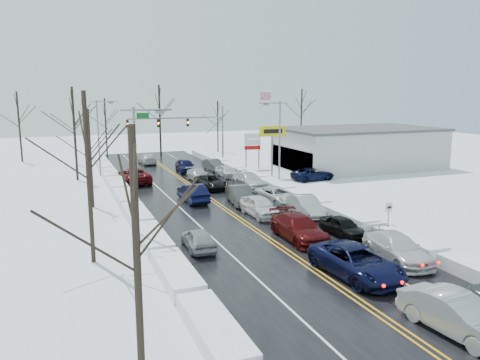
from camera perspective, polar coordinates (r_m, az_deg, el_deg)
name	(u,v)px	position (r m, az deg, el deg)	size (l,w,h in m)	color
ground	(238,218)	(37.44, -0.24, -4.66)	(160.00, 160.00, 0.00)	white
road_surface	(229,212)	(39.25, -1.29, -3.94)	(14.00, 84.00, 0.01)	black
snow_bank_left	(138,221)	(37.43, -12.33, -4.92)	(1.66, 72.00, 0.81)	white
snow_bank_right	(309,204)	(42.38, 8.42, -2.96)	(1.66, 72.00, 0.81)	white
traffic_signal_mast	(187,125)	(63.99, -6.44, 6.64)	(13.28, 0.39, 8.00)	slate
tires_plus_sign	(272,135)	(55.18, 3.98, 5.54)	(3.20, 0.34, 6.00)	slate
used_vehicles_sign	(253,144)	(60.80, 1.54, 4.45)	(2.20, 0.22, 4.65)	slate
speed_limit_sign	(389,212)	(34.32, 17.67, -3.79)	(0.55, 0.09, 2.35)	slate
flagpole	(261,119)	(69.76, 2.54, 7.39)	(1.87, 1.20, 10.00)	silver
dealership_building	(358,148)	(63.96, 14.18, 3.84)	(20.40, 12.40, 5.30)	#B9B8B4
streetlight_ne	(278,137)	(48.82, 4.65, 5.24)	(3.20, 0.25, 9.00)	slate
streetlight_sw	(139,165)	(30.41, -12.21, 1.74)	(3.20, 0.25, 9.00)	slate
streetlight_nw	(100,131)	(58.07, -16.71, 5.69)	(3.20, 0.25, 9.00)	slate
tree_left_a	(135,215)	(14.30, -12.67, -4.24)	(3.60, 3.60, 9.00)	#2D231C
tree_left_b	(87,144)	(27.89, -18.19, 4.13)	(4.00, 4.00, 10.00)	#2D231C
tree_left_c	(89,139)	(41.96, -17.89, 4.73)	(3.40, 3.40, 8.50)	#2D231C
tree_left_d	(73,115)	(55.78, -19.64, 7.42)	(4.20, 4.20, 10.50)	#2D231C
tree_left_e	(74,117)	(67.81, -19.62, 7.30)	(3.80, 3.80, 9.50)	#2D231C
tree_far_a	(18,113)	(73.92, -25.42, 7.39)	(4.00, 4.00, 10.00)	#2D231C
tree_far_b	(105,116)	(75.11, -16.10, 7.50)	(3.60, 3.60, 9.00)	#2D231C
tree_far_c	(159,107)	(74.26, -9.79, 8.81)	(4.40, 4.40, 11.00)	#2D231C
tree_far_d	(218,116)	(78.39, -2.74, 7.76)	(3.40, 3.40, 8.50)	#2D231C
tree_far_e	(302,107)	(85.24, 7.52, 8.86)	(4.20, 4.20, 10.50)	#2D231C
queued_car_1	(455,334)	(22.38, 24.78, -16.64)	(1.78, 5.10, 1.68)	#A6A8AE
queued_car_2	(355,276)	(26.82, 13.90, -11.32)	(2.80, 6.06, 1.68)	black
queued_car_3	(299,239)	(32.42, 7.15, -7.20)	(2.33, 5.74, 1.67)	#45090A
queued_car_4	(260,216)	(38.07, 2.43, -4.42)	(1.92, 4.78, 1.63)	silver
queued_car_5	(240,204)	(42.08, 0.04, -2.94)	(1.72, 4.94, 1.63)	#3B3D3F
queued_car_6	(211,189)	(48.78, -3.52, -1.06)	(2.37, 5.14, 1.43)	black
queued_car_7	(199,181)	(53.20, -5.07, -0.10)	(1.86, 4.58, 1.33)	#A8AAB0
queued_car_8	(186,172)	(58.96, -6.65, 0.93)	(1.97, 4.89, 1.67)	black
queued_car_11	(396,261)	(29.81, 18.51, -9.30)	(2.21, 5.43, 1.58)	silver
queued_car_12	(343,236)	(33.67, 12.41, -6.69)	(1.62, 4.04, 1.38)	black
queued_car_13	(305,215)	(38.62, 7.98, -4.29)	(1.70, 4.88, 1.61)	#A7AAAF
queued_car_14	(277,203)	(42.61, 4.57, -2.80)	(2.34, 5.09, 1.41)	silver
queued_car_15	(249,188)	(49.10, 1.11, -0.96)	(2.21, 5.44, 1.58)	silver
queued_car_16	(227,177)	(55.39, -1.65, 0.37)	(1.66, 4.12, 1.40)	silver
queued_car_17	(214,171)	(59.94, -3.23, 1.15)	(1.55, 4.45, 1.46)	#46494C
oncoming_car_0	(193,202)	(43.19, -5.75, -2.64)	(1.75, 5.01, 1.65)	black
oncoming_car_1	(135,183)	(53.05, -12.74, -0.35)	(2.85, 6.17, 1.71)	#510A0F
oncoming_car_2	(147,164)	(66.80, -11.24, 1.94)	(1.98, 4.88, 1.42)	silver
oncoming_car_3	(198,249)	(30.37, -5.10, -8.40)	(1.63, 4.06, 1.38)	gray
parked_car_0	(313,180)	(54.07, 8.86, -0.01)	(2.34, 5.07, 1.41)	black
parked_car_1	(316,172)	(59.32, 9.27, 0.92)	(2.39, 5.88, 1.71)	#46484B
parked_car_2	(288,168)	(61.90, 5.83, 1.41)	(1.56, 3.88, 1.32)	silver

